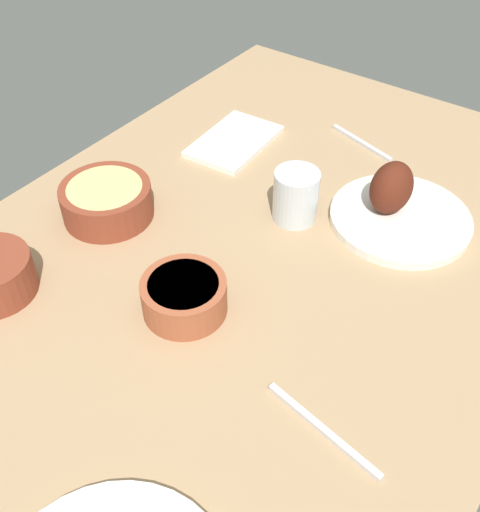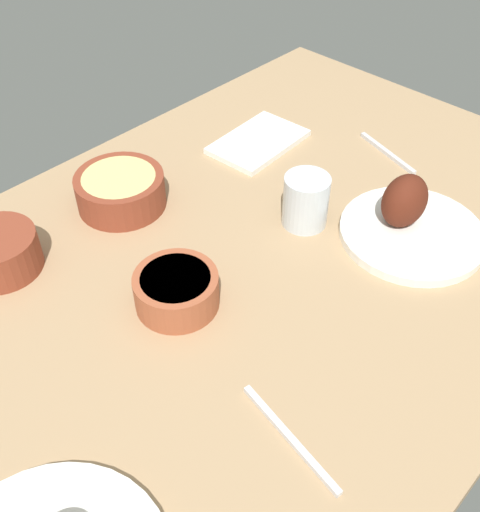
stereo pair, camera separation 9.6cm
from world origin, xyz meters
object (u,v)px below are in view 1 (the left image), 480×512
Objects in this scene: bowl_soup at (184,295)px; spoon_loose at (361,143)px; bowl_potatoes at (107,200)px; water_tumbler at (296,196)px; folded_napkin at (234,141)px; fork_loose at (323,429)px; plate_far_side at (397,207)px.

bowl_soup is 55.76cm from spoon_loose.
water_tumbler is at bearing -55.05° from bowl_potatoes.
water_tumbler is at bearing -70.32° from spoon_loose.
folded_napkin reaches higher than fork_loose.
bowl_potatoes is at bearing 124.41° from plate_far_side.
bowl_potatoes is at bearing 124.95° from water_tumbler.
water_tumbler is at bearing -42.89° from fork_loose.
bowl_potatoes is 31.82cm from folded_napkin.
bowl_potatoes is (-28.25, 41.24, 0.58)cm from plate_far_side.
folded_napkin is 1.08× the size of fork_loose.
water_tumbler is 0.48× the size of folded_napkin.
bowl_potatoes is 1.24× the size of bowl_soup.
fork_loose is (-46.55, -47.61, -0.20)cm from folded_napkin.
fork_loose is 1.12× the size of spoon_loose.
bowl_soup is 28.10cm from water_tumbler.
plate_far_side reaches higher than bowl_potatoes.
fork_loose is 66.94cm from spoon_loose.
water_tumbler is at bearing 123.41° from plate_far_side.
bowl_soup reaches higher than fork_loose.
plate_far_side is 17.55cm from water_tumbler.
spoon_loose is at bearing -56.36° from fork_loose.
fork_loose and spoon_loose have the same top height.
bowl_soup is 0.70× the size of fork_loose.
water_tumbler is at bearing -3.37° from bowl_soup.
bowl_soup is at bearing -153.08° from folded_napkin.
plate_far_side is 37.11cm from folded_napkin.
plate_far_side is at bearing -56.59° from water_tumbler.
folded_napkin is 25.87cm from spoon_loose.
water_tumbler is 28.03cm from spoon_loose.
fork_loose is (-15.14, -51.93, -2.91)cm from bowl_potatoes.
bowl_potatoes reaches higher than bowl_soup.
bowl_potatoes is at bearing -5.92° from fork_loose.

